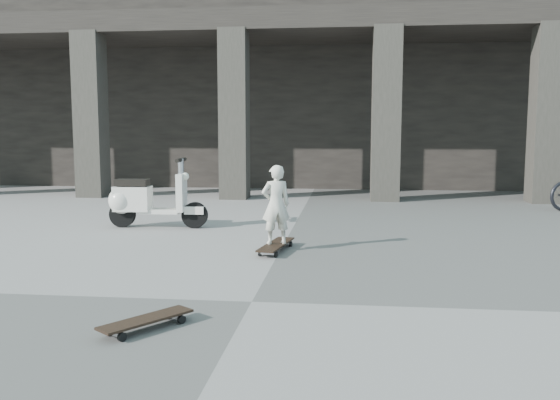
# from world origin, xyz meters

# --- Properties ---
(ground) EXTENTS (90.00, 90.00, 0.00)m
(ground) POSITION_xyz_m (0.00, 0.00, 0.00)
(ground) COLOR #52524F
(ground) RESTS_ON ground
(colonnade) EXTENTS (28.00, 8.82, 6.00)m
(colonnade) POSITION_xyz_m (-0.00, 13.77, 3.03)
(colonnade) COLOR black
(colonnade) RESTS_ON ground
(longboard) EXTENTS (0.42, 1.08, 0.11)m
(longboard) POSITION_xyz_m (-0.05, 2.41, 0.08)
(longboard) COLOR black
(longboard) RESTS_ON ground
(skateboard_spare) EXTENTS (0.67, 0.80, 0.10)m
(skateboard_spare) POSITION_xyz_m (-0.75, -0.89, 0.08)
(skateboard_spare) COLOR black
(skateboard_spare) RESTS_ON ground
(child) EXTENTS (0.46, 0.38, 1.08)m
(child) POSITION_xyz_m (-0.05, 2.41, 0.65)
(child) COLOR silver
(child) RESTS_ON longboard
(scooter) EXTENTS (1.70, 0.55, 1.19)m
(scooter) POSITION_xyz_m (-2.57, 4.13, 0.47)
(scooter) COLOR black
(scooter) RESTS_ON ground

